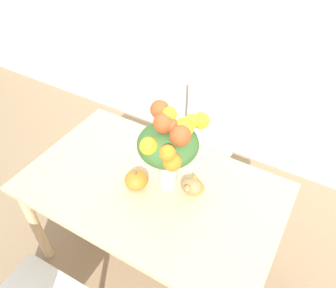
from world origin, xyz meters
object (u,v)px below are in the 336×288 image
(flower_vase, at_px, (169,144))
(dining_chair_near_window, at_px, (206,140))
(pumpkin, at_px, (136,180))
(turkey_figurine, at_px, (193,184))

(flower_vase, height_order, dining_chair_near_window, flower_vase)
(flower_vase, xyz_separation_m, pumpkin, (-0.15, -0.09, -0.25))
(turkey_figurine, height_order, dining_chair_near_window, dining_chair_near_window)
(turkey_figurine, bearing_deg, flower_vase, -164.50)
(pumpkin, distance_m, dining_chair_near_window, 0.87)
(pumpkin, height_order, turkey_figurine, pumpkin)
(flower_vase, distance_m, turkey_figurine, 0.28)
(pumpkin, bearing_deg, flower_vase, 32.18)
(flower_vase, relative_size, pumpkin, 4.00)
(flower_vase, height_order, turkey_figurine, flower_vase)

